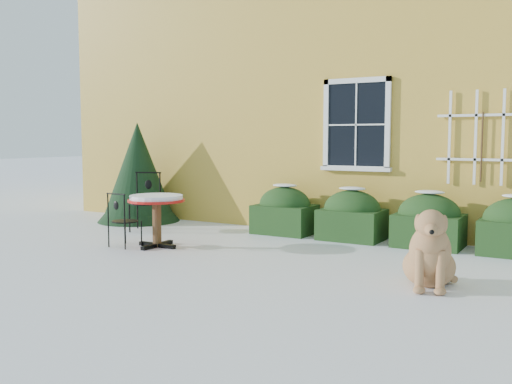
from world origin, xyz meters
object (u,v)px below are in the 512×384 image
Objects in this scene: patio_chair_near at (123,220)px; dog at (430,255)px; evergreen_shrub at (138,182)px; bistro_table at (157,204)px; patio_chair_far at (146,201)px.

patio_chair_near is 4.86m from dog.
evergreen_shrub is 1.91× the size of dog.
dog is (6.62, -2.42, -0.45)m from evergreen_shrub.
patio_chair_near is at bearing -150.83° from bistro_table.
patio_chair_far is (-1.29, 1.21, -0.15)m from bistro_table.
bistro_table is (2.24, -2.06, -0.14)m from evergreen_shrub.
patio_chair_far is (0.94, -0.85, -0.28)m from evergreen_shrub.
evergreen_shrub is 1.89× the size of patio_chair_far.
evergreen_shrub is at bearing 137.42° from bistro_table.
evergreen_shrub is 7.06m from dog.
patio_chair_near reaches higher than bistro_table.
patio_chair_far is (-0.82, 1.48, 0.11)m from patio_chair_near.
dog is (4.86, -0.10, -0.05)m from patio_chair_near.
evergreen_shrub is 1.30m from patio_chair_far.
evergreen_shrub is at bearing 114.43° from patio_chair_far.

